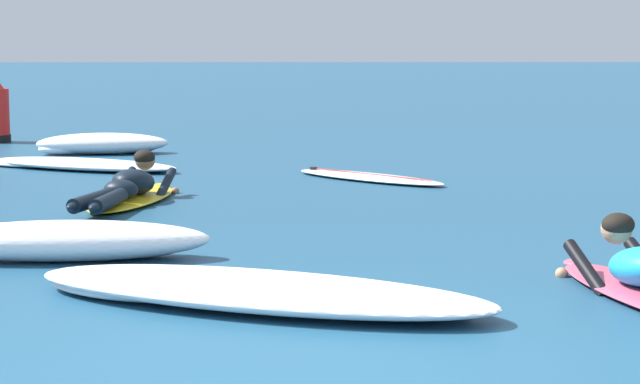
% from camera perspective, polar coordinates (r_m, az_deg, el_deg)
% --- Properties ---
extents(ground_plane, '(120.00, 120.00, 0.00)m').
position_cam_1_polar(ground_plane, '(15.56, -1.11, 1.35)').
color(ground_plane, navy).
extents(surfer_far, '(0.94, 2.47, 0.54)m').
position_cam_1_polar(surfer_far, '(11.99, -9.09, 0.10)').
color(surfer_far, yellow).
rests_on(surfer_far, ground).
extents(drifting_surfboard, '(1.91, 1.87, 0.16)m').
position_cam_1_polar(drifting_surfboard, '(13.81, 2.31, 0.72)').
color(drifting_surfboard, white).
rests_on(drifting_surfboard, ground).
extents(whitewater_front, '(2.75, 1.81, 0.13)m').
position_cam_1_polar(whitewater_front, '(15.20, -11.21, 1.30)').
color(whitewater_front, white).
rests_on(whitewater_front, ground).
extents(whitewater_mid_left, '(1.90, 0.86, 0.30)m').
position_cam_1_polar(whitewater_mid_left, '(17.12, -10.31, 2.26)').
color(whitewater_mid_left, white).
rests_on(whitewater_mid_left, ground).
extents(whitewater_mid_right, '(2.17, 0.70, 0.30)m').
position_cam_1_polar(whitewater_mid_right, '(9.05, -12.03, -2.34)').
color(whitewater_mid_right, white).
rests_on(whitewater_mid_right, ground).
extents(whitewater_back, '(3.18, 2.02, 0.19)m').
position_cam_1_polar(whitewater_back, '(7.42, -2.91, -4.74)').
color(whitewater_back, white).
rests_on(whitewater_back, ground).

